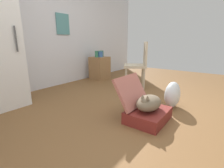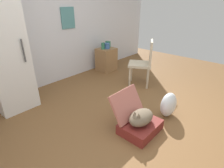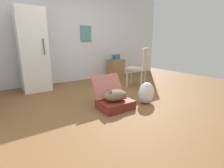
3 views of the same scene
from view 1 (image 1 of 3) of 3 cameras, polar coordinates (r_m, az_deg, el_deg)
ground_plane at (r=2.52m, az=10.25°, el=-8.58°), size 7.68×7.68×0.00m
wall_back at (r=3.89m, az=-21.92°, el=18.28°), size 6.40×0.15×2.60m
suitcase_base at (r=2.17m, az=12.39°, el=-10.54°), size 0.56×0.44×0.15m
suitcase_lid at (r=2.17m, az=6.87°, el=-2.49°), size 0.56×0.25×0.40m
cat at (r=2.09m, az=12.56°, el=-6.40°), size 0.50×0.28×0.23m
plastic_bag_white at (r=2.65m, az=20.26°, el=-3.54°), size 0.36×0.21×0.40m
side_table at (r=4.42m, az=-4.28°, el=5.58°), size 0.44×0.40×0.59m
vase_tall at (r=4.30m, az=-5.41°, el=10.32°), size 0.09×0.09×0.16m
vase_short at (r=4.49m, az=-3.87°, el=10.51°), size 0.14×0.14×0.16m
vase_round at (r=4.36m, az=-4.10°, el=10.27°), size 0.14×0.14×0.14m
chair at (r=3.58m, az=9.26°, el=7.15°), size 0.61×0.62×0.98m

